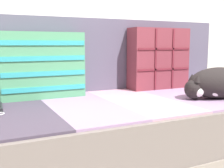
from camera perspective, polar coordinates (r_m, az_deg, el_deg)
The scene contains 5 objects.
couch at distance 1.55m, azimuth -0.73°, elevation -10.64°, with size 2.05×0.91×0.39m.
sofa_backrest at distance 1.82m, azimuth -5.94°, elevation 5.90°, with size 2.01×0.14×0.46m.
throw_pillow_quilted at distance 1.92m, azimuth 9.43°, elevation 5.12°, with size 0.42×0.14×0.40m.
throw_pillow_striped at distance 1.61m, azimuth -13.99°, elevation 3.72°, with size 0.46×0.14×0.36m.
sleeping_cat at distance 1.65m, azimuth 20.44°, elevation 0.04°, with size 0.42×0.25×0.17m.
Camera 1 is at (-0.62, -1.23, 0.69)m, focal length 45.00 mm.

